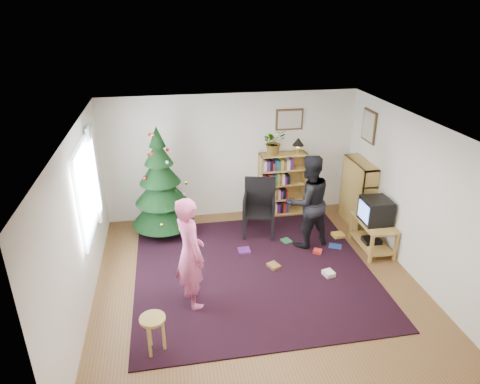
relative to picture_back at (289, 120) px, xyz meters
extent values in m
plane|color=brown|center=(-1.15, -2.48, -1.95)|extent=(5.00, 5.00, 0.00)
plane|color=white|center=(-1.15, -2.48, 0.55)|extent=(5.00, 5.00, 0.00)
cube|color=silver|center=(-1.15, 0.02, -0.70)|extent=(5.00, 0.02, 2.50)
cube|color=silver|center=(-1.15, -4.97, -0.70)|extent=(5.00, 0.02, 2.50)
cube|color=silver|center=(-3.65, -2.48, -0.70)|extent=(0.02, 5.00, 2.50)
cube|color=silver|center=(1.35, -2.48, -0.70)|extent=(0.02, 5.00, 2.50)
cube|color=black|center=(-1.15, -2.17, -1.94)|extent=(3.80, 3.60, 0.02)
cube|color=silver|center=(-3.62, -1.88, -0.45)|extent=(0.04, 1.20, 1.40)
cube|color=silver|center=(-3.58, -1.18, -0.45)|extent=(0.06, 0.35, 1.60)
cube|color=#4C3319|center=(0.00, 0.00, 0.00)|extent=(0.55, 0.03, 0.42)
cube|color=beige|center=(0.00, 0.00, 0.00)|extent=(0.47, 0.01, 0.34)
cube|color=#4C3319|center=(1.33, -0.73, 0.00)|extent=(0.03, 0.50, 0.60)
cube|color=beige|center=(1.33, -0.73, 0.00)|extent=(0.01, 0.42, 0.52)
cylinder|color=#3F2816|center=(-2.57, -0.59, -1.84)|extent=(0.11, 0.11, 0.22)
cone|color=black|center=(-2.57, -0.59, -1.40)|extent=(1.16, 1.16, 0.65)
cone|color=black|center=(-2.57, -0.59, -1.01)|extent=(0.97, 0.97, 0.58)
cone|color=black|center=(-2.57, -0.59, -0.65)|extent=(0.75, 0.75, 0.51)
cone|color=black|center=(-2.57, -0.59, -0.32)|extent=(0.52, 0.52, 0.45)
cone|color=black|center=(-2.57, -0.59, -0.03)|extent=(0.30, 0.30, 0.37)
cube|color=olive|center=(-0.14, -0.14, -1.30)|extent=(0.95, 0.30, 1.30)
cube|color=olive|center=(-0.14, -0.14, -0.66)|extent=(0.95, 0.30, 0.03)
cube|color=olive|center=(1.19, -0.86, -1.30)|extent=(0.30, 0.95, 1.30)
cube|color=olive|center=(1.19, -0.86, -0.66)|extent=(0.30, 0.95, 0.03)
cube|color=olive|center=(1.07, -1.84, -1.42)|extent=(0.50, 0.90, 0.04)
cube|color=olive|center=(0.85, -2.26, -1.69)|extent=(0.05, 0.05, 0.51)
cube|color=olive|center=(1.29, -2.26, -1.69)|extent=(0.05, 0.05, 0.51)
cube|color=olive|center=(0.85, -1.42, -1.69)|extent=(0.05, 0.05, 0.51)
cube|color=olive|center=(1.29, -1.42, -1.69)|extent=(0.05, 0.05, 0.51)
cube|color=olive|center=(1.07, -1.84, -1.83)|extent=(0.46, 0.86, 0.03)
cube|color=black|center=(1.07, -1.84, -1.77)|extent=(0.30, 0.25, 0.08)
cube|color=black|center=(1.07, -1.84, -1.19)|extent=(0.45, 0.49, 0.43)
cube|color=#5D8CFF|center=(0.84, -1.84, -1.19)|extent=(0.01, 0.38, 0.31)
cube|color=black|center=(-0.79, -0.96, -1.48)|extent=(0.71, 0.71, 0.05)
cube|color=black|center=(-0.79, -0.69, -1.18)|extent=(0.57, 0.20, 0.58)
cube|color=black|center=(-1.05, -1.22, -1.71)|extent=(0.06, 0.06, 0.47)
cube|color=black|center=(-0.53, -1.22, -1.71)|extent=(0.06, 0.06, 0.47)
cube|color=black|center=(-1.05, -0.70, -1.71)|extent=(0.06, 0.06, 0.47)
cube|color=black|center=(-0.53, -0.70, -1.71)|extent=(0.06, 0.06, 0.47)
cylinder|color=olive|center=(-2.72, -3.67, -1.43)|extent=(0.32, 0.32, 0.04)
cylinder|color=olive|center=(-2.61, -3.67, -1.70)|extent=(0.04, 0.04, 0.50)
cylinder|color=olive|center=(-2.78, -3.57, -1.70)|extent=(0.04, 0.04, 0.50)
cylinder|color=olive|center=(-2.78, -3.77, -1.70)|extent=(0.04, 0.04, 0.50)
imported|color=#D15387|center=(-2.19, -2.78, -1.10)|extent=(0.59, 0.72, 1.70)
imported|color=black|center=(-0.04, -1.48, -1.09)|extent=(0.95, 0.81, 1.72)
imported|color=gray|center=(-0.34, -0.14, -0.40)|extent=(0.54, 0.50, 0.50)
cylinder|color=#A57F33|center=(0.16, -0.14, -0.60)|extent=(0.10, 0.10, 0.10)
sphere|color=#FFD88C|center=(0.16, -0.14, -0.49)|extent=(0.10, 0.10, 0.10)
cone|color=black|center=(0.16, -0.14, -0.42)|extent=(0.23, 0.23, 0.16)
cube|color=#A51E19|center=(0.08, -1.83, -1.91)|extent=(0.20, 0.20, 0.08)
cube|color=navy|center=(0.46, -1.69, -1.91)|extent=(0.20, 0.20, 0.08)
cube|color=#1E592D|center=(-0.36, -1.35, -1.91)|extent=(0.20, 0.20, 0.08)
cube|color=gold|center=(0.65, -1.35, -1.91)|extent=(0.20, 0.20, 0.08)
cube|color=brown|center=(-0.79, -2.13, -1.91)|extent=(0.20, 0.20, 0.08)
cube|color=beige|center=(0.02, -2.51, -1.91)|extent=(0.20, 0.20, 0.08)
cube|color=#4C1959|center=(-1.19, -1.56, -1.91)|extent=(0.20, 0.20, 0.08)
camera|label=1|loc=(-2.39, -7.93, 2.10)|focal=32.00mm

